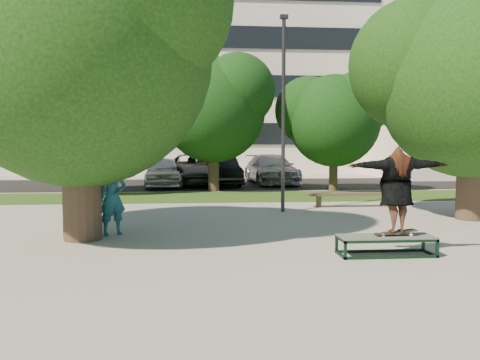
{
  "coord_description": "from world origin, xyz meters",
  "views": [
    {
      "loc": [
        -1.58,
        -9.53,
        2.07
      ],
      "look_at": [
        -0.73,
        0.6,
        1.34
      ],
      "focal_mm": 35.0,
      "sensor_mm": 36.0,
      "label": 1
    }
  ],
  "objects": [
    {
      "name": "asphalt_strip",
      "position": [
        0.0,
        16.0,
        0.01
      ],
      "size": [
        40.0,
        8.0,
        0.01
      ],
      "primitive_type": "cube",
      "color": "black",
      "rests_on": "ground"
    },
    {
      "name": "tree_left",
      "position": [
        -4.29,
        1.09,
        4.42
      ],
      "size": [
        6.96,
        5.95,
        7.12
      ],
      "color": "#38281E",
      "rests_on": "ground"
    },
    {
      "name": "lamppost",
      "position": [
        1.0,
        5.0,
        3.15
      ],
      "size": [
        0.25,
        0.15,
        6.11
      ],
      "color": "#2D2D30",
      "rests_on": "ground"
    },
    {
      "name": "office_building",
      "position": [
        -2.0,
        31.98,
        8.0
      ],
      "size": [
        30.0,
        14.12,
        16.0
      ],
      "color": "beige",
      "rests_on": "ground"
    },
    {
      "name": "bg_tree_left",
      "position": [
        -6.57,
        11.07,
        3.73
      ],
      "size": [
        5.28,
        4.51,
        5.77
      ],
      "color": "#38281E",
      "rests_on": "ground"
    },
    {
      "name": "side_building",
      "position": [
        18.0,
        22.0,
        4.0
      ],
      "size": [
        15.0,
        10.0,
        8.0
      ],
      "primitive_type": "cube",
      "color": "white",
      "rests_on": "ground"
    },
    {
      "name": "grind_box",
      "position": [
        1.92,
        -1.04,
        0.19
      ],
      "size": [
        1.8,
        0.6,
        0.38
      ],
      "color": "black",
      "rests_on": "ground"
    },
    {
      "name": "bystander",
      "position": [
        -3.64,
        1.49,
        0.88
      ],
      "size": [
        0.77,
        0.7,
        1.77
      ],
      "primitive_type": "imported",
      "rotation": [
        0.0,
        0.0,
        0.57
      ],
      "color": "#1C5B6B",
      "rests_on": "ground"
    },
    {
      "name": "car_dark",
      "position": [
        -0.5,
        15.19,
        0.75
      ],
      "size": [
        2.12,
        4.73,
        1.51
      ],
      "primitive_type": "imported",
      "rotation": [
        0.0,
        0.0,
        0.12
      ],
      "color": "black",
      "rests_on": "asphalt_strip"
    },
    {
      "name": "car_silver_b",
      "position": [
        2.28,
        15.98,
        0.81
      ],
      "size": [
        2.73,
        5.75,
        1.62
      ],
      "primitive_type": "imported",
      "rotation": [
        0.0,
        0.0,
        0.08
      ],
      "color": "#A7A7AB",
      "rests_on": "asphalt_strip"
    },
    {
      "name": "bg_tree_right",
      "position": [
        4.43,
        11.57,
        3.49
      ],
      "size": [
        5.04,
        4.31,
        5.43
      ],
      "color": "#38281E",
      "rests_on": "ground"
    },
    {
      "name": "ground",
      "position": [
        0.0,
        0.0,
        0.0
      ],
      "size": [
        120.0,
        120.0,
        0.0
      ],
      "primitive_type": "plane",
      "color": "gray",
      "rests_on": "ground"
    },
    {
      "name": "grass_strip",
      "position": [
        1.0,
        9.5,
        0.01
      ],
      "size": [
        30.0,
        4.0,
        0.02
      ],
      "primitive_type": "cube",
      "color": "#1C4313",
      "rests_on": "ground"
    },
    {
      "name": "bg_tree_mid",
      "position": [
        -1.08,
        12.08,
        4.02
      ],
      "size": [
        5.76,
        4.92,
        6.24
      ],
      "color": "#38281E",
      "rests_on": "ground"
    },
    {
      "name": "car_grey",
      "position": [
        -2.0,
        15.88,
        0.82
      ],
      "size": [
        3.62,
        6.28,
        1.65
      ],
      "primitive_type": "imported",
      "rotation": [
        0.0,
        0.0,
        0.16
      ],
      "color": "#56555A",
      "rests_on": "asphalt_strip"
    },
    {
      "name": "skater_rig",
      "position": [
        2.1,
        -1.04,
        1.26
      ],
      "size": [
        2.01,
        0.6,
        1.7
      ],
      "rotation": [
        0.0,
        0.0,
        3.17
      ],
      "color": "white",
      "rests_on": "grind_box"
    },
    {
      "name": "tree_right",
      "position": [
        5.92,
        3.08,
        4.09
      ],
      "size": [
        6.24,
        5.33,
        6.51
      ],
      "color": "#38281E",
      "rests_on": "ground"
    },
    {
      "name": "bench",
      "position": [
        3.57,
        6.0,
        0.4
      ],
      "size": [
        3.14,
        0.43,
        0.48
      ],
      "rotation": [
        0.0,
        0.0,
        -0.0
      ],
      "color": "#4B3F2D",
      "rests_on": "ground"
    },
    {
      "name": "car_silver_a",
      "position": [
        -3.5,
        14.47,
        0.78
      ],
      "size": [
        2.2,
        4.72,
        1.56
      ],
      "primitive_type": "imported",
      "rotation": [
        0.0,
        0.0,
        0.08
      ],
      "color": "silver",
      "rests_on": "asphalt_strip"
    }
  ]
}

